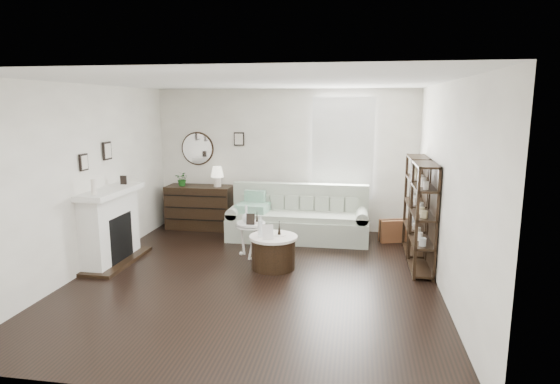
% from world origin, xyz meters
% --- Properties ---
extents(room, '(5.50, 5.50, 5.50)m').
position_xyz_m(room, '(0.73, 2.70, 1.60)').
color(room, black).
rests_on(room, ground).
extents(fireplace, '(0.50, 1.40, 1.84)m').
position_xyz_m(fireplace, '(-2.32, 0.30, 0.54)').
color(fireplace, white).
rests_on(fireplace, ground).
extents(shelf_unit_far, '(0.30, 0.80, 1.60)m').
position_xyz_m(shelf_unit_far, '(2.33, 1.55, 0.80)').
color(shelf_unit_far, black).
rests_on(shelf_unit_far, ground).
extents(shelf_unit_near, '(0.30, 0.80, 1.60)m').
position_xyz_m(shelf_unit_near, '(2.33, 0.65, 0.80)').
color(shelf_unit_near, black).
rests_on(shelf_unit_near, ground).
extents(sofa, '(2.50, 0.87, 0.97)m').
position_xyz_m(sofa, '(0.35, 2.08, 0.32)').
color(sofa, '#A2AC99').
rests_on(sofa, ground).
extents(quilt, '(0.59, 0.50, 0.14)m').
position_xyz_m(quilt, '(-0.47, 1.95, 0.57)').
color(quilt, '#299865').
rests_on(quilt, sofa).
extents(suitcase, '(0.63, 0.36, 0.40)m').
position_xyz_m(suitcase, '(2.10, 2.17, 0.20)').
color(suitcase, brown).
rests_on(suitcase, ground).
extents(dresser, '(1.27, 0.54, 0.85)m').
position_xyz_m(dresser, '(-1.65, 2.47, 0.42)').
color(dresser, black).
rests_on(dresser, ground).
extents(table_lamp, '(0.29, 0.29, 0.39)m').
position_xyz_m(table_lamp, '(-1.28, 2.47, 1.04)').
color(table_lamp, beige).
rests_on(table_lamp, dresser).
extents(potted_plant, '(0.28, 0.25, 0.28)m').
position_xyz_m(potted_plant, '(-1.97, 2.42, 0.99)').
color(potted_plant, '#195418').
rests_on(potted_plant, dresser).
extents(drum_table, '(0.71, 0.71, 0.50)m').
position_xyz_m(drum_table, '(0.18, 0.45, 0.25)').
color(drum_table, black).
rests_on(drum_table, ground).
extents(pedestal_table, '(0.47, 0.47, 0.57)m').
position_xyz_m(pedestal_table, '(-0.26, 0.91, 0.52)').
color(pedestal_table, white).
rests_on(pedestal_table, ground).
extents(eiffel_drum, '(0.12, 0.12, 0.20)m').
position_xyz_m(eiffel_drum, '(0.26, 0.50, 0.59)').
color(eiffel_drum, black).
rests_on(eiffel_drum, drum_table).
extents(bottle_drum, '(0.07, 0.07, 0.32)m').
position_xyz_m(bottle_drum, '(0.00, 0.37, 0.65)').
color(bottle_drum, silver).
rests_on(bottle_drum, drum_table).
extents(card_frame_drum, '(0.17, 0.11, 0.21)m').
position_xyz_m(card_frame_drum, '(0.13, 0.27, 0.60)').
color(card_frame_drum, silver).
rests_on(card_frame_drum, drum_table).
extents(eiffel_ped, '(0.11, 0.11, 0.17)m').
position_xyz_m(eiffel_ped, '(-0.17, 0.94, 0.65)').
color(eiffel_ped, black).
rests_on(eiffel_ped, pedestal_table).
extents(flask_ped, '(0.15, 0.15, 0.28)m').
position_xyz_m(flask_ped, '(-0.34, 0.93, 0.70)').
color(flask_ped, silver).
rests_on(flask_ped, pedestal_table).
extents(card_frame_ped, '(0.14, 0.06, 0.17)m').
position_xyz_m(card_frame_ped, '(-0.24, 0.79, 0.65)').
color(card_frame_ped, black).
rests_on(card_frame_ped, pedestal_table).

